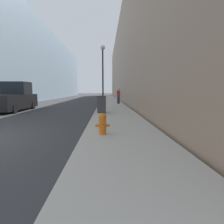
% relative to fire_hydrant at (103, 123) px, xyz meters
% --- Properties ---
extents(sidewalk_right, '(2.81, 60.00, 0.13)m').
position_rel_fire_hydrant_xyz_m(sidewalk_right, '(0.71, 17.28, -0.44)').
color(sidewalk_right, '#B7B2A8').
rests_on(sidewalk_right, ground).
extents(building_left_glass, '(12.00, 60.00, 12.41)m').
position_rel_fire_hydrant_xyz_m(building_left_glass, '(-15.65, 25.28, 5.70)').
color(building_left_glass, '#849EB2').
rests_on(building_left_glass, ground).
extents(building_right_stone, '(12.00, 60.00, 12.99)m').
position_rel_fire_hydrant_xyz_m(building_right_stone, '(8.21, 25.28, 5.99)').
color(building_right_stone, '#9E7F66').
rests_on(building_right_stone, ground).
extents(fire_hydrant, '(0.49, 0.37, 0.72)m').
position_rel_fire_hydrant_xyz_m(fire_hydrant, '(0.00, 0.00, 0.00)').
color(fire_hydrant, orange).
rests_on(fire_hydrant, sidewalk_right).
extents(trash_bin, '(0.59, 0.60, 1.12)m').
position_rel_fire_hydrant_xyz_m(trash_bin, '(-0.18, 5.75, 0.19)').
color(trash_bin, '#3D3D42').
rests_on(trash_bin, sidewalk_right).
extents(lamppost, '(0.40, 0.40, 5.28)m').
position_rel_fire_hydrant_xyz_m(lamppost, '(-0.15, 9.55, 3.00)').
color(lamppost, black).
rests_on(lamppost, sidewalk_right).
extents(pickup_truck, '(2.11, 5.00, 2.30)m').
position_rel_fire_hydrant_xyz_m(pickup_truck, '(-7.25, 8.30, 0.44)').
color(pickup_truck, black).
rests_on(pickup_truck, ground).
extents(pedestrian_on_sidewalk, '(0.34, 0.22, 1.67)m').
position_rel_fire_hydrant_xyz_m(pedestrian_on_sidewalk, '(1.51, 13.77, 0.46)').
color(pedestrian_on_sidewalk, '#2D3347').
rests_on(pedestrian_on_sidewalk, sidewalk_right).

